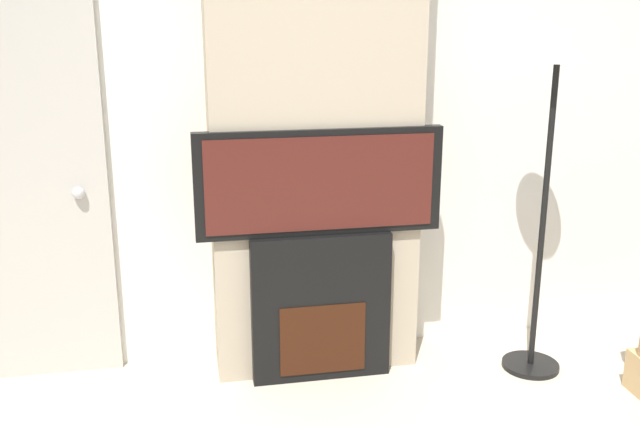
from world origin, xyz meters
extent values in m
cube|color=silver|center=(0.00, 2.03, 1.35)|extent=(6.00, 0.06, 2.70)
cube|color=tan|center=(0.00, 1.85, 1.35)|extent=(1.02, 0.31, 2.70)
cube|color=black|center=(0.00, 1.69, 0.38)|extent=(0.69, 0.14, 0.75)
cube|color=#33160A|center=(0.00, 1.62, 0.23)|extent=(0.43, 0.01, 0.36)
cube|color=black|center=(0.00, 1.69, 1.01)|extent=(1.19, 0.06, 0.51)
cube|color=#471914|center=(0.00, 1.66, 1.01)|extent=(1.10, 0.01, 0.45)
cylinder|color=black|center=(1.09, 1.55, 0.01)|extent=(0.29, 0.29, 0.03)
cylinder|color=black|center=(1.09, 1.55, 0.79)|extent=(0.03, 0.03, 1.54)
cone|color=silver|center=(1.09, 1.55, 1.61)|extent=(0.27, 0.27, 0.10)
cube|color=#BCB7AD|center=(-1.46, 1.98, 0.99)|extent=(0.92, 0.04, 1.98)
sphere|color=silver|center=(-1.14, 1.94, 0.95)|extent=(0.06, 0.06, 0.06)
camera|label=1|loc=(-0.63, -1.54, 1.78)|focal=40.00mm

